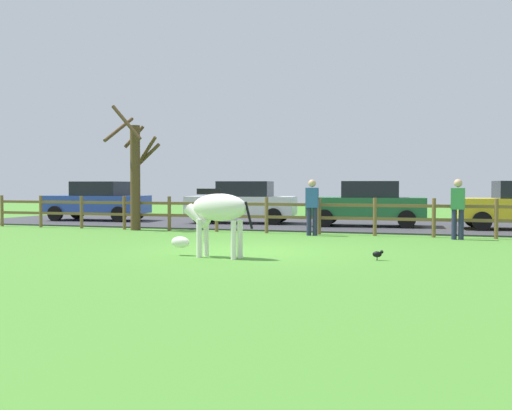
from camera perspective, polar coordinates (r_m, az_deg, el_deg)
The scene contains 11 objects.
ground_plane at distance 13.78m, azimuth -0.64°, elevation -4.31°, with size 60.00×60.00×0.00m, color #47842D.
parking_asphalt at distance 22.75m, azimuth 6.86°, elevation -1.79°, with size 28.00×7.40×0.05m, color #38383D.
paddock_fence at distance 18.60m, azimuth 3.41°, elevation -0.75°, with size 21.52×0.11×1.11m.
bare_tree at distance 20.44m, azimuth -11.19°, elevation 3.17°, with size 1.55×1.42×4.04m.
zebra at distance 12.54m, azimuth -3.75°, elevation -0.69°, with size 1.93×0.65×1.41m.
crow_on_grass at distance 12.35m, azimuth 11.25°, elevation -4.49°, with size 0.21×0.10×0.20m.
parked_car_white at distance 22.89m, azimuth -1.27°, elevation 0.29°, with size 4.18×2.28×1.56m.
parked_car_green at distance 21.56m, azimuth 10.30°, elevation 0.16°, with size 4.14×2.18×1.56m.
parked_car_blue at distance 25.37m, azimuth -14.49°, elevation 0.39°, with size 4.13×2.15×1.56m.
visitor_left_of_tree at distance 17.45m, azimuth 18.25°, elevation -0.11°, with size 0.37×0.24×1.64m.
visitor_right_of_tree at distance 17.95m, azimuth 5.23°, elevation 0.04°, with size 0.38×0.25×1.64m.
Camera 1 is at (4.37, -12.98, 1.50)m, focal length 43.04 mm.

